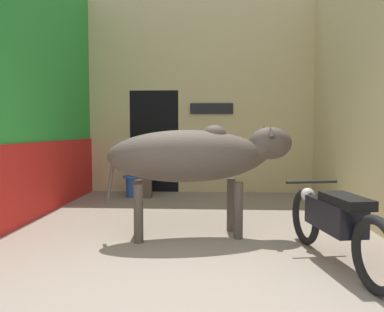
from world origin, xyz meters
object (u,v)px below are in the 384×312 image
at_px(cow, 197,156).
at_px(shopkeeper_seated, 146,164).
at_px(plastic_stool, 133,185).
at_px(motorcycle_near, 334,221).

relative_size(cow, shopkeeper_seated, 1.94).
distance_m(cow, plastic_stool, 3.09).
bearing_deg(cow, plastic_stool, 117.26).
xyz_separation_m(motorcycle_near, shopkeeper_seated, (-2.49, 3.59, 0.21)).
height_order(cow, motorcycle_near, cow).
distance_m(motorcycle_near, shopkeeper_seated, 4.37).
relative_size(shopkeeper_seated, plastic_stool, 2.93).
xyz_separation_m(motorcycle_near, plastic_stool, (-2.75, 3.57, -0.21)).
height_order(motorcycle_near, shopkeeper_seated, shopkeeper_seated).
bearing_deg(plastic_stool, cow, -62.74).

